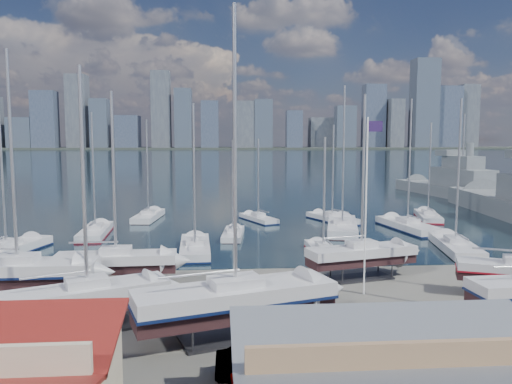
{
  "coord_description": "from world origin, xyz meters",
  "views": [
    {
      "loc": [
        -6.79,
        -42.81,
        11.33
      ],
      "look_at": [
        -2.82,
        8.0,
        5.97
      ],
      "focal_mm": 35.0,
      "sensor_mm": 36.0,
      "label": 1
    }
  ],
  "objects": [
    {
      "name": "ground",
      "position": [
        0.0,
        -10.0,
        0.0
      ],
      "size": [
        1400.0,
        1400.0,
        0.0
      ],
      "primitive_type": "plane",
      "color": "#605E59",
      "rests_on": "ground"
    },
    {
      "name": "water",
      "position": [
        0.0,
        300.0,
        -0.15
      ],
      "size": [
        1400.0,
        600.0,
        0.4
      ],
      "primitive_type": "cube",
      "color": "#192E3B",
      "rests_on": "ground"
    },
    {
      "name": "far_shore",
      "position": [
        0.0,
        560.0,
        1.1
      ],
      "size": [
        1400.0,
        80.0,
        2.2
      ],
      "primitive_type": "cube",
      "color": "#2D332D",
      "rests_on": "ground"
    },
    {
      "name": "skyline",
      "position": [
        -7.83,
        553.76,
        39.09
      ],
      "size": [
        639.14,
        43.8,
        107.69
      ],
      "color": "#475166",
      "rests_on": "far_shore"
    },
    {
      "name": "sailboat_cradle_0",
      "position": [
        -20.67,
        -7.8,
        2.14
      ],
      "size": [
        10.8,
        3.04,
        17.34
      ],
      "rotation": [
        0.0,
        0.0,
        -0.0
      ],
      "color": "#2D2D33",
      "rests_on": "ground"
    },
    {
      "name": "sailboat_cradle_1",
      "position": [
        -14.52,
        -13.39,
        2.05
      ],
      "size": [
        9.84,
        6.39,
        15.53
      ],
      "rotation": [
        0.0,
        0.0,
        0.42
      ],
      "color": "#2D2D33",
      "rests_on": "ground"
    },
    {
      "name": "sailboat_cradle_2",
      "position": [
        -14.6,
        -4.57,
        2.02
      ],
      "size": [
        9.17,
        2.87,
        14.92
      ],
      "rotation": [
        0.0,
        0.0,
        0.04
      ],
      "color": "#2D2D33",
      "rests_on": "ground"
    },
    {
      "name": "sailboat_cradle_3",
      "position": [
        -5.8,
        -15.11,
        2.21
      ],
      "size": [
        12.11,
        6.68,
        18.64
      ],
      "rotation": [
        0.0,
        0.0,
        0.31
      ],
      "color": "#2D2D33",
      "rests_on": "ground"
    },
    {
      "name": "sailboat_cradle_4",
      "position": [
        4.9,
        -3.72,
        2.02
      ],
      "size": [
        9.42,
        4.73,
        14.9
      ],
      "rotation": [
        0.0,
        0.0,
        0.25
      ],
      "color": "#2D2D33",
      "rests_on": "ground"
    },
    {
      "name": "sailboat_moored_0",
      "position": [
        -27.49,
        6.93,
        0.31
      ],
      "size": [
        5.87,
        11.55,
        16.63
      ],
      "rotation": [
        0.0,
        0.0,
        1.31
      ],
      "color": "black",
      "rests_on": "water"
    },
    {
      "name": "sailboat_moored_1",
      "position": [
        -21.22,
        16.6,
        0.31
      ],
      "size": [
        3.49,
        10.32,
        15.19
      ],
      "rotation": [
        0.0,
        0.0,
        1.63
      ],
      "color": "black",
      "rests_on": "water"
    },
    {
      "name": "sailboat_moored_2",
      "position": [
        -16.6,
        28.33,
        0.32
      ],
      "size": [
        3.72,
        10.04,
        14.83
      ],
      "rotation": [
        0.0,
        0.0,
        1.47
      ],
      "color": "black",
      "rests_on": "water"
    },
    {
      "name": "sailboat_moored_3",
      "position": [
        -9.08,
        6.85,
        0.31
      ],
      "size": [
        3.33,
        10.52,
        15.57
      ],
      "rotation": [
        0.0,
        0.0,
        1.61
      ],
      "color": "black",
      "rests_on": "water"
    },
    {
      "name": "sailboat_moored_4",
      "position": [
        -5.0,
        14.34,
        0.33
      ],
      "size": [
        3.0,
        8.02,
        11.82
      ],
      "rotation": [
        0.0,
        0.0,
        1.47
      ],
      "color": "black",
      "rests_on": "water"
    },
    {
      "name": "sailboat_moored_5",
      "position": [
        -1.13,
        25.57,
        0.31
      ],
      "size": [
        5.19,
        8.26,
        11.99
      ],
      "rotation": [
        0.0,
        0.0,
        1.97
      ],
      "color": "black",
      "rests_on": "water"
    },
    {
      "name": "sailboat_moored_6",
      "position": [
        3.61,
        4.82,
        0.31
      ],
      "size": [
        2.47,
        8.16,
        12.11
      ],
      "rotation": [
        0.0,
        0.0,
        1.6
      ],
      "color": "black",
      "rests_on": "water"
    },
    {
      "name": "sailboat_moored_7",
      "position": [
        8.62,
        17.16,
        0.33
      ],
      "size": [
        6.29,
        12.85,
        18.69
      ],
      "rotation": [
        0.0,
        0.0,
        1.33
      ],
      "color": "black",
      "rests_on": "water"
    },
    {
      "name": "sailboat_moored_8",
      "position": [
        9.08,
        24.53,
        0.31
      ],
      "size": [
        6.1,
        9.62,
        13.98
      ],
      "rotation": [
        0.0,
        0.0,
        1.98
      ],
      "color": "black",
      "rests_on": "water"
    },
    {
      "name": "sailboat_moored_9",
      "position": [
        17.43,
        5.5,
        0.32
      ],
      "size": [
        4.94,
        11.06,
        16.13
      ],
      "rotation": [
        0.0,
        0.0,
        1.38
      ],
      "color": "black",
      "rests_on": "water"
    },
    {
      "name": "sailboat_moored_10",
      "position": [
        17.04,
        17.35,
        0.31
      ],
      "size": [
        4.91,
        11.77,
        17.06
      ],
      "rotation": [
        0.0,
        0.0,
        1.73
      ],
      "color": "black",
      "rests_on": "water"
    },
    {
      "name": "sailboat_moored_11",
      "position": [
        23.13,
        25.32,
        0.31
      ],
      "size": [
        5.01,
        9.95,
        14.33
      ],
      "rotation": [
        0.0,
        0.0,
        1.32
      ],
      "color": "black",
      "rests_on": "water"
    },
    {
      "name": "naval_ship_west",
      "position": [
        40.19,
        49.48,
        1.67
      ],
      "size": [
        11.8,
        40.92,
        17.64
      ],
      "rotation": [
        0.0,
        0.0,
        1.7
      ],
      "color": "slate",
      "rests_on": "water"
    },
    {
      "name": "car_a",
      "position": [
        -5.33,
        -22.01,
        0.71
      ],
      "size": [
        2.15,
        4.34,
        1.42
      ],
      "primitive_type": "imported",
      "rotation": [
        0.0,
        0.0,
        0.12
      ],
      "color": "gray",
      "rests_on": "ground"
    },
    {
      "name": "car_b",
      "position": [
        -4.56,
        -20.29,
        0.79
      ],
      "size": [
        4.84,
        1.79,
        1.58
      ],
      "primitive_type": "imported",
      "rotation": [
        0.0,
        0.0,
        1.55
      ],
      "color": "gray",
      "rests_on": "ground"
    },
    {
      "name": "car_c",
      "position": [
        3.94,
        -19.06,
        0.77
      ],
      "size": [
        3.09,
        5.79,
        1.55
      ],
      "primitive_type": "imported",
      "rotation": [
        0.0,
        0.0,
        -0.1
      ],
      "color": "gray",
      "rests_on": "ground"
    },
    {
      "name": "flagpole",
      "position": [
        4.0,
        -7.84,
        7.5
      ],
      "size": [
        1.14,
        0.12,
        12.92
      ],
      "color": "white",
      "rests_on": "ground"
    }
  ]
}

